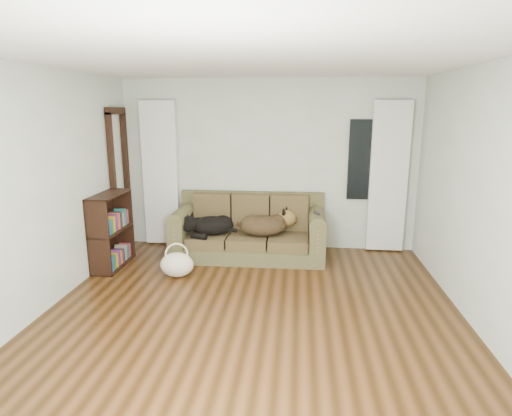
# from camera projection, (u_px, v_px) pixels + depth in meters

# --- Properties ---
(floor) EXTENTS (5.00, 5.00, 0.00)m
(floor) POSITION_uv_depth(u_px,v_px,m) (251.00, 320.00, 4.47)
(floor) COLOR black
(floor) RESTS_ON ground
(ceiling) EXTENTS (5.00, 5.00, 0.00)m
(ceiling) POSITION_uv_depth(u_px,v_px,m) (250.00, 58.00, 3.87)
(ceiling) COLOR white
(ceiling) RESTS_ON ground
(wall_back) EXTENTS (4.50, 0.04, 2.60)m
(wall_back) POSITION_uv_depth(u_px,v_px,m) (269.00, 165.00, 6.59)
(wall_back) COLOR silver
(wall_back) RESTS_ON ground
(wall_left) EXTENTS (0.04, 5.00, 2.60)m
(wall_left) POSITION_uv_depth(u_px,v_px,m) (33.00, 194.00, 4.39)
(wall_left) COLOR silver
(wall_left) RESTS_ON ground
(wall_right) EXTENTS (0.04, 5.00, 2.60)m
(wall_right) POSITION_uv_depth(u_px,v_px,m) (492.00, 204.00, 3.95)
(wall_right) COLOR silver
(wall_right) RESTS_ON ground
(curtain_left) EXTENTS (0.55, 0.08, 2.25)m
(curtain_left) POSITION_uv_depth(u_px,v_px,m) (160.00, 174.00, 6.71)
(curtain_left) COLOR white
(curtain_left) RESTS_ON ground
(curtain_right) EXTENTS (0.55, 0.08, 2.25)m
(curtain_right) POSITION_uv_depth(u_px,v_px,m) (388.00, 177.00, 6.37)
(curtain_right) COLOR white
(curtain_right) RESTS_ON ground
(window_pane) EXTENTS (0.50, 0.03, 1.20)m
(window_pane) POSITION_uv_depth(u_px,v_px,m) (365.00, 160.00, 6.40)
(window_pane) COLOR black
(window_pane) RESTS_ON wall_back
(door_casing) EXTENTS (0.07, 0.60, 2.10)m
(door_casing) POSITION_uv_depth(u_px,v_px,m) (121.00, 184.00, 6.43)
(door_casing) COLOR black
(door_casing) RESTS_ON ground
(sofa) EXTENTS (2.21, 0.95, 0.90)m
(sofa) POSITION_uv_depth(u_px,v_px,m) (249.00, 227.00, 6.30)
(sofa) COLOR #39351C
(sofa) RESTS_ON floor
(dog_black_lab) EXTENTS (0.70, 0.54, 0.27)m
(dog_black_lab) POSITION_uv_depth(u_px,v_px,m) (209.00, 226.00, 6.25)
(dog_black_lab) COLOR black
(dog_black_lab) RESTS_ON sofa
(dog_shepherd) EXTENTS (0.76, 0.56, 0.32)m
(dog_shepherd) POSITION_uv_depth(u_px,v_px,m) (266.00, 225.00, 6.25)
(dog_shepherd) COLOR black
(dog_shepherd) RESTS_ON sofa
(tv_remote) EXTENTS (0.10, 0.19, 0.02)m
(tv_remote) POSITION_uv_depth(u_px,v_px,m) (317.00, 213.00, 5.97)
(tv_remote) COLOR black
(tv_remote) RESTS_ON sofa
(tote_bag) EXTENTS (0.49, 0.40, 0.32)m
(tote_bag) POSITION_uv_depth(u_px,v_px,m) (177.00, 265.00, 5.60)
(tote_bag) COLOR beige
(tote_bag) RESTS_ON floor
(bookshelf) EXTENTS (0.38, 0.85, 1.03)m
(bookshelf) POSITION_uv_depth(u_px,v_px,m) (111.00, 232.00, 5.89)
(bookshelf) COLOR black
(bookshelf) RESTS_ON floor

